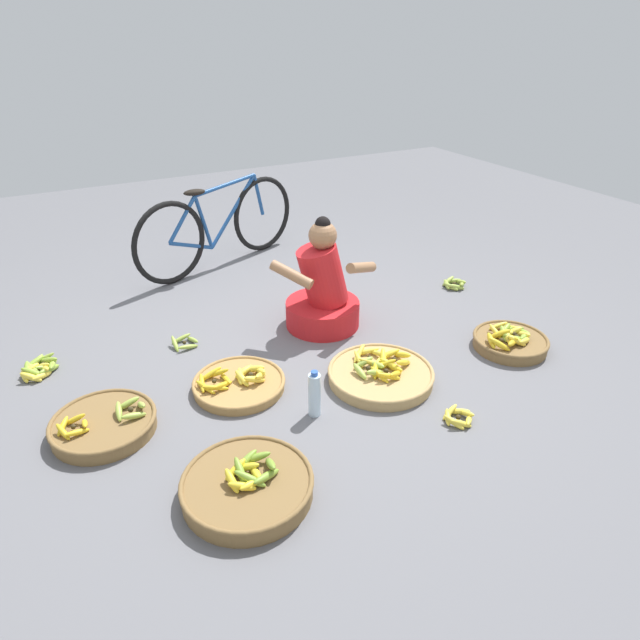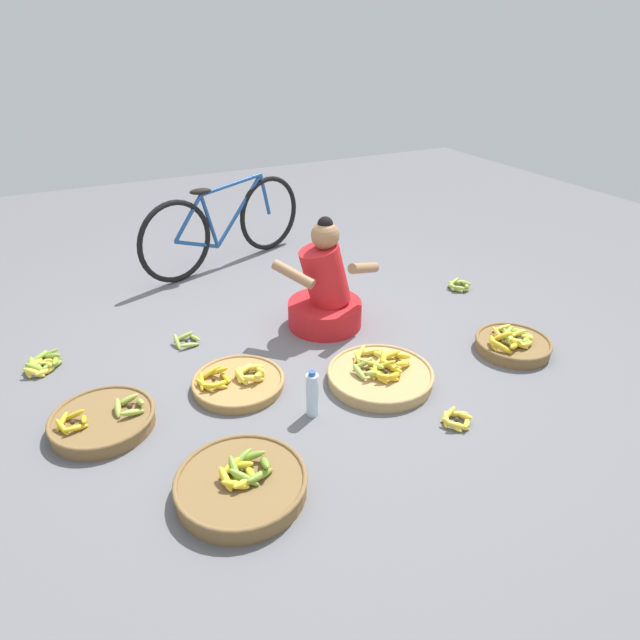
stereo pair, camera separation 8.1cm
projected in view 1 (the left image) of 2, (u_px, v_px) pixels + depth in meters
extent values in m
plane|color=slate|center=(306.00, 354.00, 3.59)|extent=(10.00, 10.00, 0.00)
cylinder|color=red|center=(323.00, 313.00, 3.90)|extent=(0.52, 0.52, 0.18)
cylinder|color=red|center=(323.00, 276.00, 3.76)|extent=(0.42, 0.36, 0.46)
sphere|color=#9E704C|center=(323.00, 235.00, 3.62)|extent=(0.19, 0.19, 0.19)
sphere|color=black|center=(323.00, 224.00, 3.59)|extent=(0.10, 0.10, 0.10)
cylinder|color=#9E704C|center=(292.00, 275.00, 3.57)|extent=(0.24, 0.29, 0.16)
cylinder|color=#9E704C|center=(361.00, 268.00, 3.68)|extent=(0.31, 0.20, 0.16)
torus|color=black|center=(170.00, 243.00, 4.42)|extent=(0.66, 0.28, 0.68)
torus|color=black|center=(263.00, 214.00, 5.09)|extent=(0.66, 0.28, 0.68)
cylinder|color=#1E4C8C|center=(233.00, 211.00, 4.81)|extent=(0.53, 0.22, 0.55)
cylinder|color=#1E4C8C|center=(204.00, 223.00, 4.61)|extent=(0.15, 0.08, 0.49)
cylinder|color=#1E4C8C|center=(226.00, 185.00, 4.66)|extent=(0.62, 0.26, 0.08)
cylinder|color=#1E4C8C|center=(192.00, 246.00, 4.59)|extent=(0.41, 0.18, 0.18)
cylinder|color=#1E4C8C|center=(182.00, 220.00, 4.44)|extent=(0.31, 0.14, 0.35)
cylinder|color=#1E4C8C|center=(258.00, 195.00, 4.97)|extent=(0.12, 0.07, 0.38)
ellipsoid|color=black|center=(194.00, 192.00, 4.44)|extent=(0.18, 0.08, 0.05)
cylinder|color=tan|center=(381.00, 376.00, 3.31)|extent=(0.63, 0.63, 0.06)
torus|color=tan|center=(381.00, 371.00, 3.30)|extent=(0.64, 0.64, 0.02)
ellipsoid|color=yellow|center=(402.00, 355.00, 3.39)|extent=(0.06, 0.16, 0.09)
ellipsoid|color=yellow|center=(389.00, 354.00, 3.42)|extent=(0.16, 0.05, 0.07)
ellipsoid|color=yellow|center=(383.00, 358.00, 3.36)|extent=(0.11, 0.15, 0.10)
ellipsoid|color=yellow|center=(391.00, 364.00, 3.31)|extent=(0.12, 0.15, 0.08)
ellipsoid|color=yellow|center=(403.00, 363.00, 3.32)|extent=(0.16, 0.08, 0.10)
sphere|color=#382D19|center=(394.00, 360.00, 3.36)|extent=(0.03, 0.03, 0.03)
ellipsoid|color=yellow|center=(378.00, 353.00, 3.43)|extent=(0.06, 0.16, 0.06)
ellipsoid|color=yellow|center=(367.00, 351.00, 3.45)|extent=(0.16, 0.08, 0.06)
ellipsoid|color=yellow|center=(359.00, 353.00, 3.42)|extent=(0.15, 0.11, 0.09)
ellipsoid|color=yellow|center=(359.00, 359.00, 3.38)|extent=(0.06, 0.16, 0.06)
ellipsoid|color=yellow|center=(371.00, 362.00, 3.33)|extent=(0.15, 0.10, 0.08)
ellipsoid|color=yellow|center=(380.00, 360.00, 3.37)|extent=(0.15, 0.12, 0.06)
sphere|color=#382D19|center=(370.00, 357.00, 3.39)|extent=(0.03, 0.03, 0.03)
ellipsoid|color=#9EB747|center=(376.00, 365.00, 3.31)|extent=(0.06, 0.15, 0.07)
ellipsoid|color=#9EB747|center=(363.00, 363.00, 3.32)|extent=(0.14, 0.04, 0.08)
ellipsoid|color=#9EB747|center=(360.00, 371.00, 3.25)|extent=(0.04, 0.14, 0.07)
ellipsoid|color=#9EB747|center=(375.00, 372.00, 3.23)|extent=(0.15, 0.05, 0.09)
sphere|color=#382D19|center=(368.00, 368.00, 3.28)|extent=(0.03, 0.03, 0.03)
ellipsoid|color=gold|center=(394.00, 368.00, 3.29)|extent=(0.05, 0.15, 0.06)
ellipsoid|color=gold|center=(385.00, 364.00, 3.31)|extent=(0.14, 0.09, 0.09)
ellipsoid|color=gold|center=(379.00, 366.00, 3.31)|extent=(0.15, 0.04, 0.06)
ellipsoid|color=gold|center=(375.00, 370.00, 3.26)|extent=(0.11, 0.14, 0.06)
ellipsoid|color=gold|center=(379.00, 375.00, 3.21)|extent=(0.08, 0.15, 0.08)
ellipsoid|color=gold|center=(389.00, 376.00, 3.20)|extent=(0.15, 0.08, 0.08)
ellipsoid|color=gold|center=(396.00, 374.00, 3.22)|extent=(0.14, 0.09, 0.08)
sphere|color=#382D19|center=(386.00, 371.00, 3.26)|extent=(0.03, 0.03, 0.03)
cylinder|color=brown|center=(510.00, 343.00, 3.65)|extent=(0.47, 0.47, 0.07)
torus|color=brown|center=(511.00, 338.00, 3.63)|extent=(0.49, 0.49, 0.02)
ellipsoid|color=#8CAD38|center=(521.00, 332.00, 3.65)|extent=(0.04, 0.15, 0.07)
ellipsoid|color=#8CAD38|center=(512.00, 329.00, 3.68)|extent=(0.14, 0.12, 0.07)
ellipsoid|color=#8CAD38|center=(505.00, 330.00, 3.66)|extent=(0.16, 0.09, 0.08)
ellipsoid|color=#8CAD38|center=(504.00, 334.00, 3.62)|extent=(0.11, 0.15, 0.08)
ellipsoid|color=#8CAD38|center=(509.00, 338.00, 3.58)|extent=(0.08, 0.16, 0.07)
ellipsoid|color=#8CAD38|center=(518.00, 339.00, 3.56)|extent=(0.16, 0.10, 0.07)
ellipsoid|color=#8CAD38|center=(524.00, 337.00, 3.59)|extent=(0.15, 0.10, 0.07)
sphere|color=#382D19|center=(514.00, 334.00, 3.62)|extent=(0.03, 0.03, 0.03)
ellipsoid|color=yellow|center=(512.00, 328.00, 3.69)|extent=(0.05, 0.15, 0.08)
ellipsoid|color=yellow|center=(498.00, 326.00, 3.73)|extent=(0.15, 0.06, 0.06)
ellipsoid|color=yellow|center=(495.00, 332.00, 3.66)|extent=(0.05, 0.15, 0.07)
ellipsoid|color=yellow|center=(512.00, 333.00, 3.63)|extent=(0.15, 0.05, 0.08)
sphere|color=#382D19|center=(504.00, 330.00, 3.68)|extent=(0.03, 0.03, 0.03)
ellipsoid|color=gold|center=(509.00, 337.00, 3.57)|extent=(0.04, 0.15, 0.08)
ellipsoid|color=gold|center=(499.00, 334.00, 3.60)|extent=(0.15, 0.11, 0.10)
ellipsoid|color=gold|center=(491.00, 341.00, 3.55)|extent=(0.10, 0.15, 0.07)
ellipsoid|color=gold|center=(500.00, 344.00, 3.49)|extent=(0.12, 0.15, 0.09)
ellipsoid|color=gold|center=(512.00, 343.00, 3.52)|extent=(0.15, 0.11, 0.08)
sphere|color=#382D19|center=(502.00, 340.00, 3.55)|extent=(0.03, 0.03, 0.03)
ellipsoid|color=yellow|center=(522.00, 334.00, 3.61)|extent=(0.06, 0.14, 0.07)
ellipsoid|color=yellow|center=(513.00, 332.00, 3.63)|extent=(0.14, 0.08, 0.09)
ellipsoid|color=yellow|center=(508.00, 337.00, 3.58)|extent=(0.10, 0.14, 0.08)
ellipsoid|color=yellow|center=(517.00, 341.00, 3.54)|extent=(0.12, 0.12, 0.09)
ellipsoid|color=yellow|center=(525.00, 341.00, 3.55)|extent=(0.14, 0.07, 0.06)
sphere|color=#382D19|center=(517.00, 337.00, 3.59)|extent=(0.04, 0.04, 0.04)
cylinder|color=brown|center=(247.00, 488.00, 2.51)|extent=(0.60, 0.60, 0.08)
torus|color=brown|center=(247.00, 481.00, 2.49)|extent=(0.61, 0.61, 0.02)
ellipsoid|color=olive|center=(271.00, 464.00, 2.53)|extent=(0.06, 0.16, 0.10)
ellipsoid|color=olive|center=(255.00, 458.00, 2.57)|extent=(0.16, 0.09, 0.08)
ellipsoid|color=olive|center=(245.00, 462.00, 2.55)|extent=(0.16, 0.09, 0.08)
ellipsoid|color=olive|center=(241.00, 472.00, 2.48)|extent=(0.04, 0.16, 0.10)
ellipsoid|color=olive|center=(250.00, 479.00, 2.45)|extent=(0.14, 0.13, 0.09)
ellipsoid|color=olive|center=(267.00, 476.00, 2.47)|extent=(0.16, 0.09, 0.07)
sphere|color=#382D19|center=(256.00, 469.00, 2.51)|extent=(0.03, 0.03, 0.03)
ellipsoid|color=yellow|center=(256.00, 473.00, 2.49)|extent=(0.04, 0.13, 0.06)
ellipsoid|color=yellow|center=(247.00, 467.00, 2.52)|extent=(0.13, 0.11, 0.08)
ellipsoid|color=yellow|center=(235.00, 470.00, 2.50)|extent=(0.14, 0.08, 0.08)
ellipsoid|color=yellow|center=(232.00, 481.00, 2.44)|extent=(0.05, 0.13, 0.08)
ellipsoid|color=yellow|center=(242.00, 486.00, 2.42)|extent=(0.13, 0.09, 0.06)
ellipsoid|color=yellow|center=(252.00, 484.00, 2.44)|extent=(0.14, 0.07, 0.06)
sphere|color=#382D19|center=(244.00, 477.00, 2.47)|extent=(0.03, 0.03, 0.03)
cylinder|color=#A87F47|center=(239.00, 385.00, 3.24)|extent=(0.53, 0.53, 0.05)
torus|color=#A87F47|center=(239.00, 381.00, 3.23)|extent=(0.55, 0.55, 0.02)
ellipsoid|color=yellow|center=(260.00, 371.00, 3.26)|extent=(0.04, 0.14, 0.09)
ellipsoid|color=yellow|center=(254.00, 369.00, 3.29)|extent=(0.13, 0.12, 0.08)
ellipsoid|color=yellow|center=(244.00, 372.00, 3.28)|extent=(0.15, 0.08, 0.06)
ellipsoid|color=yellow|center=(240.00, 376.00, 3.23)|extent=(0.08, 0.15, 0.07)
ellipsoid|color=yellow|center=(242.00, 378.00, 3.20)|extent=(0.07, 0.15, 0.08)
ellipsoid|color=yellow|center=(255.00, 379.00, 3.19)|extent=(0.14, 0.04, 0.09)
ellipsoid|color=yellow|center=(261.00, 375.00, 3.22)|extent=(0.12, 0.13, 0.09)
sphere|color=#382D19|center=(251.00, 375.00, 3.24)|extent=(0.03, 0.03, 0.03)
ellipsoid|color=gold|center=(226.00, 378.00, 3.22)|extent=(0.03, 0.16, 0.05)
ellipsoid|color=gold|center=(218.00, 373.00, 3.25)|extent=(0.14, 0.11, 0.09)
ellipsoid|color=gold|center=(210.00, 374.00, 3.24)|extent=(0.15, 0.03, 0.08)
ellipsoid|color=gold|center=(202.00, 383.00, 3.17)|extent=(0.06, 0.16, 0.06)
ellipsoid|color=gold|center=(205.00, 387.00, 3.14)|extent=(0.09, 0.15, 0.05)
ellipsoid|color=gold|center=(215.00, 388.00, 3.13)|extent=(0.16, 0.06, 0.07)
ellipsoid|color=gold|center=(223.00, 385.00, 3.15)|extent=(0.15, 0.10, 0.07)
sphere|color=#382D19|center=(214.00, 381.00, 3.19)|extent=(0.03, 0.03, 0.03)
cylinder|color=brown|center=(104.00, 426.00, 2.90)|extent=(0.54, 0.54, 0.07)
torus|color=brown|center=(103.00, 420.00, 2.88)|extent=(0.55, 0.55, 0.02)
ellipsoid|color=#9EB747|center=(141.00, 405.00, 2.94)|extent=(0.04, 0.13, 0.09)
ellipsoid|color=#9EB747|center=(128.00, 403.00, 2.96)|extent=(0.14, 0.04, 0.07)
ellipsoid|color=#9EB747|center=(119.00, 411.00, 2.90)|extent=(0.05, 0.14, 0.07)
ellipsoid|color=#9EB747|center=(134.00, 416.00, 2.87)|extent=(0.14, 0.04, 0.06)
sphere|color=#382D19|center=(131.00, 410.00, 2.92)|extent=(0.03, 0.03, 0.03)
ellipsoid|color=gold|center=(85.00, 423.00, 2.82)|extent=(0.03, 0.13, 0.07)
ellipsoid|color=gold|center=(75.00, 419.00, 2.84)|extent=(0.13, 0.06, 0.07)
ellipsoid|color=gold|center=(63.00, 426.00, 2.80)|extent=(0.09, 0.12, 0.06)
ellipsoid|color=gold|center=(63.00, 432.00, 2.76)|extent=(0.07, 0.13, 0.07)
ellipsoid|color=gold|center=(77.00, 432.00, 2.76)|extent=(0.13, 0.06, 0.06)
sphere|color=#382D19|center=(73.00, 427.00, 2.80)|extent=(0.03, 0.03, 0.03)
ellipsoid|color=#9EB747|center=(461.00, 282.00, 4.50)|extent=(0.05, 0.14, 0.08)
ellipsoid|color=#9EB747|center=(453.00, 281.00, 4.54)|extent=(0.14, 0.10, 0.06)
ellipsoid|color=#9EB747|center=(448.00, 281.00, 4.53)|extent=(0.15, 0.07, 0.08)
ellipsoid|color=#9EB747|center=(447.00, 284.00, 4.48)|extent=(0.09, 0.14, 0.06)
ellipsoid|color=#9EB747|center=(451.00, 287.00, 4.45)|extent=(0.09, 0.14, 0.06)
ellipsoid|color=#9EB747|center=(456.00, 287.00, 4.43)|extent=(0.14, 0.09, 0.07)
ellipsoid|color=#9EB747|center=(462.00, 284.00, 4.47)|extent=(0.13, 0.12, 0.08)
sphere|color=#382D19|center=(454.00, 284.00, 4.49)|extent=(0.03, 0.03, 0.03)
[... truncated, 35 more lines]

